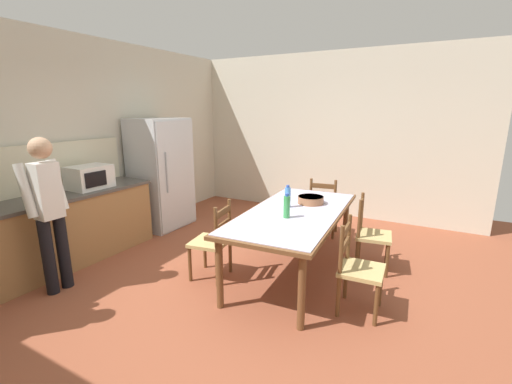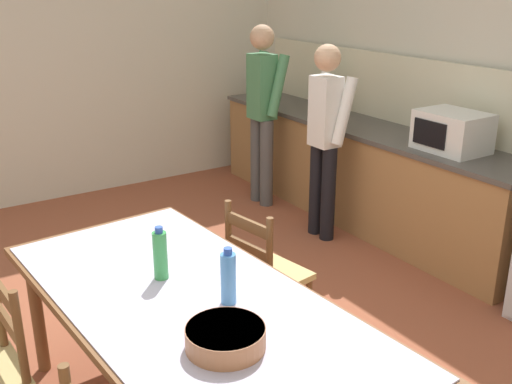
# 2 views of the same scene
# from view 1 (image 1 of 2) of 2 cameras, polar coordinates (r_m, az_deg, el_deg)

# --- Properties ---
(ground_plane) EXTENTS (8.32, 8.32, 0.00)m
(ground_plane) POSITION_cam_1_polar(r_m,az_deg,el_deg) (3.94, -2.91, -15.53)
(ground_plane) COLOR brown
(wall_back) EXTENTS (6.52, 0.12, 2.90)m
(wall_back) POSITION_cam_1_polar(r_m,az_deg,el_deg) (5.37, -28.26, 7.05)
(wall_back) COLOR beige
(wall_back) RESTS_ON ground
(wall_right) EXTENTS (0.12, 5.20, 2.90)m
(wall_right) POSITION_cam_1_polar(r_m,az_deg,el_deg) (6.45, 12.52, 9.21)
(wall_right) COLOR beige
(wall_right) RESTS_ON ground
(kitchen_counter) EXTENTS (3.59, 0.66, 0.90)m
(kitchen_counter) POSITION_cam_1_polar(r_m,az_deg,el_deg) (4.66, -35.87, -7.40)
(kitchen_counter) COLOR #9E7042
(kitchen_counter) RESTS_ON ground
(refrigerator) EXTENTS (0.85, 0.73, 1.78)m
(refrigerator) POSITION_cam_1_polar(r_m,az_deg,el_deg) (5.81, -15.49, 2.97)
(refrigerator) COLOR silver
(refrigerator) RESTS_ON ground
(microwave) EXTENTS (0.50, 0.39, 0.30)m
(microwave) POSITION_cam_1_polar(r_m,az_deg,el_deg) (4.98, -25.99, 2.26)
(microwave) COLOR white
(microwave) RESTS_ON kitchen_counter
(dining_table) EXTENTS (2.29, 1.18, 0.77)m
(dining_table) POSITION_cam_1_polar(r_m,az_deg,el_deg) (4.00, 6.44, -4.09)
(dining_table) COLOR brown
(dining_table) RESTS_ON ground
(bottle_near_centre) EXTENTS (0.07, 0.07, 0.27)m
(bottle_near_centre) POSITION_cam_1_polar(r_m,az_deg,el_deg) (3.69, 5.14, -2.43)
(bottle_near_centre) COLOR green
(bottle_near_centre) RESTS_ON dining_table
(bottle_off_centre) EXTENTS (0.07, 0.07, 0.27)m
(bottle_off_centre) POSITION_cam_1_polar(r_m,az_deg,el_deg) (4.09, 5.30, -0.84)
(bottle_off_centre) COLOR #4C8ED6
(bottle_off_centre) RESTS_ON dining_table
(serving_bowl) EXTENTS (0.32, 0.32, 0.09)m
(serving_bowl) POSITION_cam_1_polar(r_m,az_deg,el_deg) (4.31, 9.11, -1.22)
(serving_bowl) COLOR #9E6642
(serving_bowl) RESTS_ON dining_table
(chair_head_end) EXTENTS (0.46, 0.48, 0.91)m
(chair_head_end) POSITION_cam_1_polar(r_m,az_deg,el_deg) (5.37, 11.18, -2.54)
(chair_head_end) COLOR brown
(chair_head_end) RESTS_ON ground
(chair_side_far_left) EXTENTS (0.48, 0.46, 0.91)m
(chair_side_far_left) POSITION_cam_1_polar(r_m,az_deg,el_deg) (3.99, -7.18, -8.17)
(chair_side_far_left) COLOR brown
(chair_side_far_left) RESTS_ON ground
(chair_side_near_left) EXTENTS (0.44, 0.43, 0.91)m
(chair_side_near_left) POSITION_cam_1_polar(r_m,az_deg,el_deg) (3.48, 16.58, -12.11)
(chair_side_near_left) COLOR brown
(chair_side_near_left) RESTS_ON ground
(chair_side_near_right) EXTENTS (0.47, 0.46, 0.91)m
(chair_side_near_right) POSITION_cam_1_polar(r_m,az_deg,el_deg) (4.40, 18.56, -6.72)
(chair_side_near_right) COLOR brown
(chair_side_near_right) RESTS_ON ground
(person_at_counter) EXTENTS (0.42, 0.29, 1.65)m
(person_at_counter) POSITION_cam_1_polar(r_m,az_deg,el_deg) (4.13, -31.30, -2.24)
(person_at_counter) COLOR black
(person_at_counter) RESTS_ON ground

